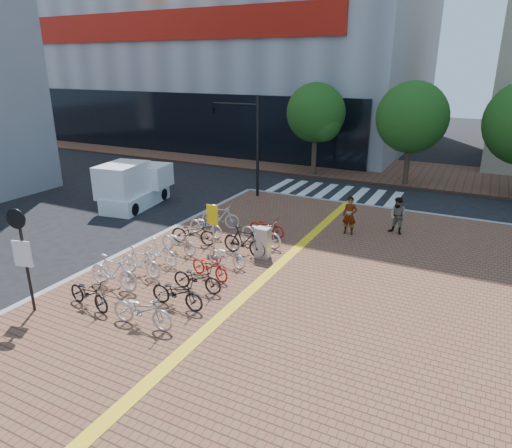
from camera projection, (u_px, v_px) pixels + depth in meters
The scene contains 30 objects.
ground at pixel (188, 291), 15.25m from camera, with size 120.00×120.00×0.00m, color black.
sidewalk at pixel (168, 415), 9.74m from camera, with size 14.00×34.00×0.15m, color brown.
tactile_strip at pixel (132, 397), 10.14m from camera, with size 0.40×34.00×0.01m, color yellow.
kerb_north at pixel (366, 206), 24.04m from camera, with size 14.00×0.25×0.15m, color gray.
far_sidewalk at pixel (356, 168), 32.89m from camera, with size 70.00×8.00×0.15m, color brown.
crosswalk at pixel (333, 193), 26.81m from camera, with size 7.50×4.00×0.01m.
street_trees at pixel (430, 120), 26.41m from camera, with size 16.20×4.60×6.35m.
bike_0 at pixel (89, 293), 13.77m from camera, with size 0.62×1.78×0.93m, color black.
bike_1 at pixel (113, 272), 14.92m from camera, with size 0.55×1.93×1.16m, color silver.
bike_2 at pixel (140, 262), 15.82m from camera, with size 0.50×1.77×1.06m, color silver.
bike_3 at pixel (160, 252), 16.77m from camera, with size 0.46×1.64×0.99m, color white.
bike_4 at pixel (178, 242), 17.79m from camera, with size 0.62×1.79×0.94m, color silver.
bike_5 at pixel (193, 232), 18.66m from camera, with size 0.67×1.92×1.01m, color black.
bike_6 at pixel (206, 225), 19.53m from camera, with size 0.65×1.85×0.97m, color silver.
bike_7 at pixel (220, 217), 20.47m from camera, with size 0.51×1.81×1.09m, color #BABABF.
bike_8 at pixel (142, 310), 12.76m from camera, with size 0.69×1.97×1.03m, color #AEAEB2.
bike_9 at pixel (177, 293), 13.79m from camera, with size 0.64×1.84×0.96m, color black.
bike_10 at pixel (197, 278), 14.79m from camera, with size 0.61×1.76×0.92m, color black.
bike_11 at pixel (210, 266), 15.70m from camera, with size 0.57×1.64×0.86m, color #B2160C.
bike_12 at pixel (227, 255), 16.63m from camera, with size 0.56×1.59×0.84m, color silver.
bike_13 at pixel (244, 241), 17.53m from camera, with size 0.54×1.91×1.15m, color black.
bike_14 at pixel (261, 233), 18.52m from camera, with size 0.70×2.01×1.06m, color #B5B5BA.
bike_15 at pixel (267, 227), 19.52m from camera, with size 0.57×1.65×0.86m, color #A9140C.
pedestrian_a at pixel (350, 216), 19.67m from camera, with size 0.61×0.40×1.67m, color gray.
pedestrian_b at pixel (398, 216), 19.69m from camera, with size 0.79×0.62×1.63m, color #515467.
utility_box at pixel (263, 243), 17.31m from camera, with size 0.55×0.40×1.20m, color #ABABB0.
yellow_sign at pixel (213, 219), 17.88m from camera, with size 0.50×0.12×1.84m.
notice_sign at pixel (22, 248), 13.06m from camera, with size 0.59×0.21×3.22m.
traffic_light_pole at pixel (237, 126), 25.00m from camera, with size 2.94×1.13×5.47m.
box_truck at pixel (134, 186), 23.93m from camera, with size 2.40×4.36×2.39m.
Camera 1 is at (8.22, -11.13, 7.17)m, focal length 32.00 mm.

